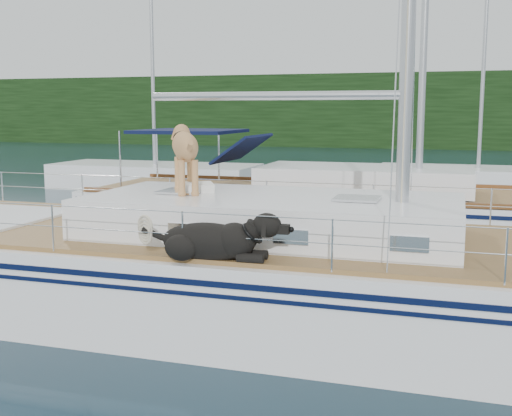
% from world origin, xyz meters
% --- Properties ---
extents(ground, '(120.00, 120.00, 0.00)m').
position_xyz_m(ground, '(0.00, 0.00, 0.00)').
color(ground, black).
rests_on(ground, ground).
extents(tree_line, '(90.00, 3.00, 6.00)m').
position_xyz_m(tree_line, '(0.00, 45.00, 3.00)').
color(tree_line, black).
rests_on(tree_line, ground).
extents(shore_bank, '(92.00, 1.00, 1.20)m').
position_xyz_m(shore_bank, '(0.00, 46.20, 0.60)').
color(shore_bank, '#595147').
rests_on(shore_bank, ground).
extents(main_sailboat, '(12.00, 3.82, 14.01)m').
position_xyz_m(main_sailboat, '(0.09, -0.01, 0.68)').
color(main_sailboat, white).
rests_on(main_sailboat, ground).
extents(neighbor_sailboat, '(11.00, 3.50, 13.30)m').
position_xyz_m(neighbor_sailboat, '(0.17, 6.22, 0.63)').
color(neighbor_sailboat, white).
rests_on(neighbor_sailboat, ground).
extents(bg_boat_west, '(8.00, 3.00, 11.65)m').
position_xyz_m(bg_boat_west, '(-8.00, 14.00, 0.45)').
color(bg_boat_west, white).
rests_on(bg_boat_west, ground).
extents(bg_boat_center, '(7.20, 3.00, 11.65)m').
position_xyz_m(bg_boat_center, '(4.00, 16.00, 0.45)').
color(bg_boat_center, white).
rests_on(bg_boat_center, ground).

